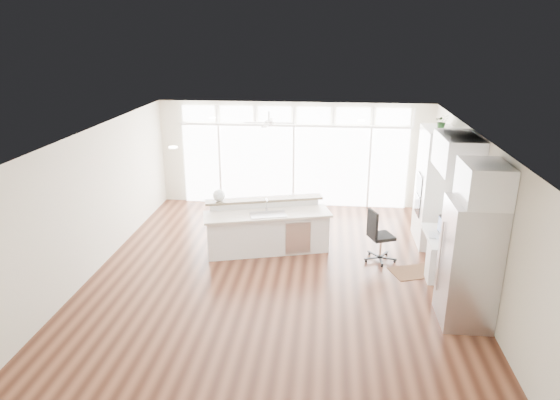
# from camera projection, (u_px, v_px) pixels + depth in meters

# --- Properties ---
(floor) EXTENTS (7.00, 8.00, 0.02)m
(floor) POSITION_uv_depth(u_px,v_px,m) (278.00, 272.00, 9.60)
(floor) COLOR #412014
(floor) RESTS_ON ground
(ceiling) EXTENTS (7.00, 8.00, 0.02)m
(ceiling) POSITION_uv_depth(u_px,v_px,m) (278.00, 133.00, 8.72)
(ceiling) COLOR white
(ceiling) RESTS_ON wall_back
(wall_back) EXTENTS (7.00, 0.04, 2.70)m
(wall_back) POSITION_uv_depth(u_px,v_px,m) (294.00, 154.00, 12.92)
(wall_back) COLOR beige
(wall_back) RESTS_ON floor
(wall_front) EXTENTS (7.00, 0.04, 2.70)m
(wall_front) POSITION_uv_depth(u_px,v_px,m) (240.00, 330.00, 5.39)
(wall_front) COLOR beige
(wall_front) RESTS_ON floor
(wall_left) EXTENTS (0.04, 8.00, 2.70)m
(wall_left) POSITION_uv_depth(u_px,v_px,m) (95.00, 200.00, 9.49)
(wall_left) COLOR beige
(wall_left) RESTS_ON floor
(wall_right) EXTENTS (0.04, 8.00, 2.70)m
(wall_right) POSITION_uv_depth(u_px,v_px,m) (474.00, 213.00, 8.83)
(wall_right) COLOR beige
(wall_right) RESTS_ON floor
(glass_wall) EXTENTS (5.80, 0.06, 2.08)m
(glass_wall) POSITION_uv_depth(u_px,v_px,m) (294.00, 166.00, 12.96)
(glass_wall) COLOR white
(glass_wall) RESTS_ON wall_back
(transom_row) EXTENTS (5.90, 0.06, 0.40)m
(transom_row) POSITION_uv_depth(u_px,v_px,m) (294.00, 115.00, 12.53)
(transom_row) COLOR white
(transom_row) RESTS_ON wall_back
(desk_window) EXTENTS (0.04, 0.85, 0.85)m
(desk_window) POSITION_uv_depth(u_px,v_px,m) (469.00, 196.00, 9.05)
(desk_window) COLOR white
(desk_window) RESTS_ON wall_right
(ceiling_fan) EXTENTS (1.16, 1.16, 0.32)m
(ceiling_fan) POSITION_uv_depth(u_px,v_px,m) (269.00, 118.00, 11.47)
(ceiling_fan) COLOR white
(ceiling_fan) RESTS_ON ceiling
(recessed_lights) EXTENTS (3.40, 3.00, 0.02)m
(recessed_lights) POSITION_uv_depth(u_px,v_px,m) (279.00, 132.00, 8.91)
(recessed_lights) COLOR white
(recessed_lights) RESTS_ON ceiling
(oven_cabinet) EXTENTS (0.64, 1.20, 2.50)m
(oven_cabinet) POSITION_uv_depth(u_px,v_px,m) (435.00, 187.00, 10.59)
(oven_cabinet) COLOR white
(oven_cabinet) RESTS_ON floor
(desk_nook) EXTENTS (0.72, 1.30, 0.76)m
(desk_nook) POSITION_uv_depth(u_px,v_px,m) (444.00, 254.00, 9.46)
(desk_nook) COLOR white
(desk_nook) RESTS_ON floor
(upper_cabinets) EXTENTS (0.64, 1.30, 0.64)m
(upper_cabinets) POSITION_uv_depth(u_px,v_px,m) (458.00, 153.00, 8.82)
(upper_cabinets) COLOR white
(upper_cabinets) RESTS_ON wall_right
(refrigerator) EXTENTS (0.76, 0.90, 2.00)m
(refrigerator) POSITION_uv_depth(u_px,v_px,m) (469.00, 263.00, 7.71)
(refrigerator) COLOR silver
(refrigerator) RESTS_ON floor
(fridge_cabinet) EXTENTS (0.64, 0.90, 0.60)m
(fridge_cabinet) POSITION_uv_depth(u_px,v_px,m) (484.00, 183.00, 7.28)
(fridge_cabinet) COLOR white
(fridge_cabinet) RESTS_ON wall_right
(framed_photos) EXTENTS (0.06, 0.22, 0.80)m
(framed_photos) POSITION_uv_depth(u_px,v_px,m) (460.00, 194.00, 9.68)
(framed_photos) COLOR black
(framed_photos) RESTS_ON wall_right
(kitchen_island) EXTENTS (2.76, 1.64, 1.03)m
(kitchen_island) POSITION_uv_depth(u_px,v_px,m) (267.00, 228.00, 10.34)
(kitchen_island) COLOR white
(kitchen_island) RESTS_ON floor
(rug) EXTENTS (0.96, 0.83, 0.01)m
(rug) POSITION_uv_depth(u_px,v_px,m) (413.00, 272.00, 9.58)
(rug) COLOR #392012
(rug) RESTS_ON floor
(office_chair) EXTENTS (0.71, 0.69, 1.08)m
(office_chair) POSITION_uv_depth(u_px,v_px,m) (381.00, 236.00, 9.90)
(office_chair) COLOR black
(office_chair) RESTS_ON floor
(fishbowl) EXTENTS (0.31, 0.31, 0.25)m
(fishbowl) POSITION_uv_depth(u_px,v_px,m) (219.00, 195.00, 10.35)
(fishbowl) COLOR white
(fishbowl) RESTS_ON kitchen_island
(monitor) EXTENTS (0.10, 0.45, 0.37)m
(monitor) POSITION_uv_depth(u_px,v_px,m) (442.00, 227.00, 9.29)
(monitor) COLOR black
(monitor) RESTS_ON desk_nook
(keyboard) EXTENTS (0.18, 0.36, 0.02)m
(keyboard) POSITION_uv_depth(u_px,v_px,m) (432.00, 235.00, 9.36)
(keyboard) COLOR silver
(keyboard) RESTS_ON desk_nook
(potted_plant) EXTENTS (0.27, 0.30, 0.23)m
(potted_plant) POSITION_uv_depth(u_px,v_px,m) (442.00, 123.00, 10.14)
(potted_plant) COLOR #2D622A
(potted_plant) RESTS_ON oven_cabinet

